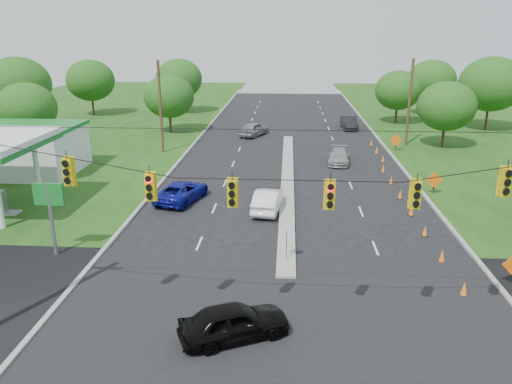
{
  "coord_description": "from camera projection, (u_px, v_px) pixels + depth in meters",
  "views": [
    {
      "loc": [
        -0.04,
        -18.0,
        11.66
      ],
      "look_at": [
        -1.81,
        9.24,
        2.8
      ],
      "focal_mm": 35.0,
      "sensor_mm": 36.0,
      "label": 1
    }
  ],
  "objects": [
    {
      "name": "tree_4",
      "position": [
        90.0,
        80.0,
        70.24
      ],
      "size": [
        6.72,
        6.72,
        7.84
      ],
      "color": "black",
      "rests_on": "ground"
    },
    {
      "name": "tree_6",
      "position": [
        179.0,
        79.0,
        72.35
      ],
      "size": [
        6.72,
        6.72,
        7.84
      ],
      "color": "black",
      "rests_on": "ground"
    },
    {
      "name": "dark_car_receding",
      "position": [
        349.0,
        122.0,
        61.89
      ],
      "size": [
        1.81,
        4.82,
        1.57
      ],
      "primitive_type": "imported",
      "rotation": [
        0.0,
        0.0,
        0.03
      ],
      "color": "black",
      "rests_on": "ground"
    },
    {
      "name": "cross_street",
      "position": [
        285.0,
        325.0,
        20.69
      ],
      "size": [
        160.0,
        14.0,
        0.02
      ],
      "primitive_type": "cube",
      "color": "black",
      "rests_on": "ground"
    },
    {
      "name": "cone_5",
      "position": [
        391.0,
        180.0,
        39.53
      ],
      "size": [
        0.32,
        0.32,
        0.7
      ],
      "primitive_type": "cone",
      "color": "orange",
      "rests_on": "ground"
    },
    {
      "name": "tree_2",
      "position": [
        26.0,
        108.0,
        49.43
      ],
      "size": [
        5.88,
        5.88,
        6.86
      ],
      "color": "black",
      "rests_on": "ground"
    },
    {
      "name": "cone_8",
      "position": [
        377.0,
        150.0,
        49.46
      ],
      "size": [
        0.32,
        0.32,
        0.7
      ],
      "primitive_type": "cone",
      "color": "orange",
      "rests_on": "ground"
    },
    {
      "name": "silver_car_far",
      "position": [
        339.0,
        156.0,
        45.81
      ],
      "size": [
        2.31,
        4.67,
        1.3
      ],
      "primitive_type": "imported",
      "rotation": [
        0.0,
        0.0,
        -0.11
      ],
      "color": "gray",
      "rests_on": "ground"
    },
    {
      "name": "median",
      "position": [
        287.0,
        181.0,
        40.62
      ],
      "size": [
        1.0,
        34.0,
        0.18
      ],
      "primitive_type": "cube",
      "color": "gray",
      "rests_on": "ground"
    },
    {
      "name": "cone_1",
      "position": [
        442.0,
        256.0,
        26.24
      ],
      "size": [
        0.32,
        0.32,
        0.7
      ],
      "primitive_type": "cone",
      "color": "orange",
      "rests_on": "ground"
    },
    {
      "name": "tree_11",
      "position": [
        432.0,
        80.0,
        70.12
      ],
      "size": [
        6.72,
        6.72,
        7.84
      ],
      "color": "black",
      "rests_on": "ground"
    },
    {
      "name": "cone_4",
      "position": [
        400.0,
        194.0,
        36.21
      ],
      "size": [
        0.32,
        0.32,
        0.7
      ],
      "primitive_type": "cone",
      "color": "orange",
      "rests_on": "ground"
    },
    {
      "name": "white_sedan",
      "position": [
        268.0,
        200.0,
        33.66
      ],
      "size": [
        2.13,
        4.76,
        1.52
      ],
      "primitive_type": "imported",
      "rotation": [
        0.0,
        0.0,
        3.03
      ],
      "color": "white",
      "rests_on": "ground"
    },
    {
      "name": "utility_pole_far_right",
      "position": [
        409.0,
        103.0,
        51.74
      ],
      "size": [
        0.28,
        0.28,
        9.0
      ],
      "primitive_type": "cylinder",
      "color": "#422D1C",
      "rests_on": "ground"
    },
    {
      "name": "tree_12",
      "position": [
        398.0,
        90.0,
        64.04
      ],
      "size": [
        5.88,
        5.88,
        6.86
      ],
      "color": "black",
      "rests_on": "ground"
    },
    {
      "name": "cone_0",
      "position": [
        464.0,
        289.0,
        22.92
      ],
      "size": [
        0.32,
        0.32,
        0.7
      ],
      "primitive_type": "cone",
      "color": "orange",
      "rests_on": "ground"
    },
    {
      "name": "utility_pole_far_left",
      "position": [
        160.0,
        108.0,
        48.54
      ],
      "size": [
        0.28,
        0.28,
        9.0
      ],
      "primitive_type": "cylinder",
      "color": "#422D1C",
      "rests_on": "ground"
    },
    {
      "name": "work_sign_2",
      "position": [
        396.0,
        141.0,
        50.05
      ],
      "size": [
        1.27,
        0.58,
        1.37
      ],
      "color": "black",
      "rests_on": "ground"
    },
    {
      "name": "cone_3",
      "position": [
        411.0,
        210.0,
        32.89
      ],
      "size": [
        0.32,
        0.32,
        0.7
      ],
      "primitive_type": "cone",
      "color": "orange",
      "rests_on": "ground"
    },
    {
      "name": "curb_left",
      "position": [
        187.0,
        153.0,
        49.78
      ],
      "size": [
        0.25,
        110.0,
        0.16
      ],
      "primitive_type": "cube",
      "color": "gray",
      "rests_on": "ground"
    },
    {
      "name": "tree_5",
      "position": [
        169.0,
        96.0,
        58.18
      ],
      "size": [
        5.88,
        5.88,
        6.86
      ],
      "color": "black",
      "rests_on": "ground"
    },
    {
      "name": "work_sign_1",
      "position": [
        434.0,
        181.0,
        36.77
      ],
      "size": [
        1.27,
        0.58,
        1.37
      ],
      "color": "black",
      "rests_on": "ground"
    },
    {
      "name": "black_sedan",
      "position": [
        234.0,
        322.0,
        19.6
      ],
      "size": [
        4.72,
        3.43,
        1.49
      ],
      "primitive_type": "imported",
      "rotation": [
        0.0,
        0.0,
        2.0
      ],
      "color": "black",
      "rests_on": "ground"
    },
    {
      "name": "tree_10",
      "position": [
        491.0,
        84.0,
        59.24
      ],
      "size": [
        7.56,
        7.56,
        8.82
      ],
      "color": "black",
      "rests_on": "ground"
    },
    {
      "name": "ground",
      "position": [
        285.0,
        325.0,
        20.69
      ],
      "size": [
        160.0,
        160.0,
        0.0
      ],
      "primitive_type": "plane",
      "color": "black",
      "rests_on": "ground"
    },
    {
      "name": "cone_9",
      "position": [
        371.0,
        143.0,
        52.78
      ],
      "size": [
        0.32,
        0.32,
        0.7
      ],
      "primitive_type": "cone",
      "color": "orange",
      "rests_on": "ground"
    },
    {
      "name": "blue_pickup",
      "position": [
        182.0,
        191.0,
        35.62
      ],
      "size": [
        3.62,
        5.58,
        1.43
      ],
      "primitive_type": "imported",
      "rotation": [
        0.0,
        0.0,
        2.88
      ],
      "color": "#0E1289",
      "rests_on": "ground"
    },
    {
      "name": "cone_6",
      "position": [
        383.0,
        169.0,
        42.85
      ],
      "size": [
        0.32,
        0.32,
        0.7
      ],
      "primitive_type": "cone",
      "color": "orange",
      "rests_on": "ground"
    },
    {
      "name": "cone_2",
      "position": [
        425.0,
        231.0,
        29.56
      ],
      "size": [
        0.32,
        0.32,
        0.7
      ],
      "primitive_type": "cone",
      "color": "orange",
      "rests_on": "ground"
    },
    {
      "name": "tree_9",
      "position": [
        447.0,
        106.0,
        50.63
      ],
      "size": [
        5.88,
        5.88,
        6.86
      ],
      "color": "black",
      "rests_on": "ground"
    },
    {
      "name": "silver_car_oncoming",
      "position": [
        254.0,
        129.0,
        57.62
      ],
      "size": [
        3.66,
        5.07,
        1.6
      ],
      "primitive_type": "imported",
      "rotation": [
        0.0,
        0.0,
        2.72
      ],
      "color": "gray",
      "rests_on": "ground"
    },
    {
      "name": "tree_3",
      "position": [
        18.0,
        84.0,
        58.91
      ],
      "size": [
        7.56,
        7.56,
        8.82
      ],
      "color": "black",
      "rests_on": "ground"
    },
    {
      "name": "signal_span",
      "position": [
        286.0,
        223.0,
        18.21
      ],
      "size": [
        25.6,
        0.32,
        9.0
      ],
      "color": "#422D1C",
      "rests_on": "ground"
    },
    {
      "name": "cone_7",
      "position": [
        383.0,
        159.0,
        46.14
      ],
      "size": [
        0.32,
        0.32,
        0.7
      ],
      "primitive_type": "cone",
      "color": "orange",
      "rests_on": "ground"
    },
    {
      "name": "curb_right",
      "position": [
        392.0,
        156.0,
        48.54
      ],
      "size": [
        0.25,
        110.0,
        0.16
      ],
      "primitive_type": "cube",
      "color": "gray",
      "rests_on": "ground"
    },
    {
      "name": "median_sign",
      "position": [
        287.0,
        236.0,
        25.93
      ],
      "size": [
        0.55,
        0.06,
        2.05
      ],
      "color": "gray",
      "rests_on": "ground"
    }
  ]
}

